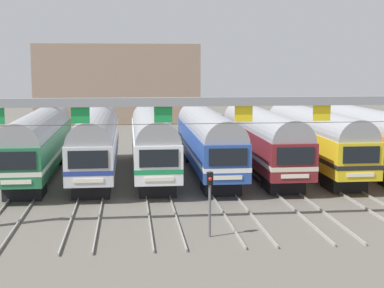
% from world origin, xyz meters
% --- Properties ---
extents(ground_plane, '(160.00, 160.00, 0.00)m').
position_xyz_m(ground_plane, '(0.00, 0.00, 0.00)').
color(ground_plane, '#5B564F').
extents(track_bed, '(25.81, 70.00, 0.15)m').
position_xyz_m(track_bed, '(0.00, 17.00, 0.07)').
color(track_bed, gray).
rests_on(track_bed, ground).
extents(commuter_train_green, '(2.88, 18.06, 5.05)m').
position_xyz_m(commuter_train_green, '(-12.15, -0.00, 2.69)').
color(commuter_train_green, '#236B42').
rests_on(commuter_train_green, ground).
extents(commuter_train_silver, '(2.88, 18.06, 5.05)m').
position_xyz_m(commuter_train_silver, '(-8.10, -0.00, 2.69)').
color(commuter_train_silver, silver).
rests_on(commuter_train_silver, ground).
extents(commuter_train_white, '(2.88, 18.06, 5.05)m').
position_xyz_m(commuter_train_white, '(-4.05, -0.00, 2.69)').
color(commuter_train_white, white).
rests_on(commuter_train_white, ground).
extents(commuter_train_blue, '(2.88, 18.06, 4.77)m').
position_xyz_m(commuter_train_blue, '(0.00, -0.01, 2.69)').
color(commuter_train_blue, '#284C9E').
rests_on(commuter_train_blue, ground).
extents(commuter_train_maroon, '(2.88, 18.06, 4.77)m').
position_xyz_m(commuter_train_maroon, '(4.05, -0.01, 2.69)').
color(commuter_train_maroon, maroon).
rests_on(commuter_train_maroon, ground).
extents(commuter_train_yellow, '(2.88, 18.06, 5.05)m').
position_xyz_m(commuter_train_yellow, '(8.10, -0.00, 2.69)').
color(commuter_train_yellow, gold).
rests_on(commuter_train_yellow, ground).
extents(commuter_train_orange, '(2.88, 18.06, 4.77)m').
position_xyz_m(commuter_train_orange, '(12.15, -0.01, 2.69)').
color(commuter_train_orange, orange).
rests_on(commuter_train_orange, ground).
extents(catenary_gantry, '(29.55, 0.44, 6.97)m').
position_xyz_m(catenary_gantry, '(0.00, -13.50, 5.43)').
color(catenary_gantry, gray).
rests_on(catenary_gantry, ground).
extents(yard_signal_mast, '(0.28, 0.35, 3.16)m').
position_xyz_m(yard_signal_mast, '(-2.03, -15.81, 2.20)').
color(yard_signal_mast, '#59595E').
rests_on(yard_signal_mast, ground).
extents(maintenance_building, '(21.99, 10.00, 10.68)m').
position_xyz_m(maintenance_building, '(-7.16, 40.30, 5.34)').
color(maintenance_building, gray).
rests_on(maintenance_building, ground).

